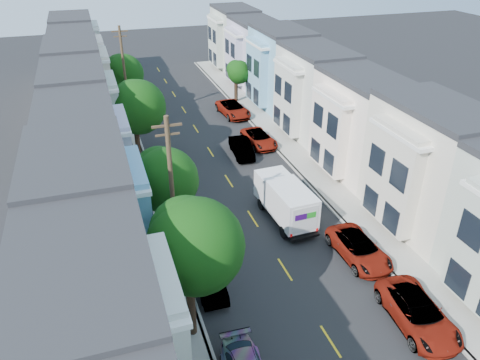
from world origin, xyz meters
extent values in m
plane|color=black|center=(0.00, 0.00, 0.00)|extent=(160.00, 160.00, 0.00)
cube|color=black|center=(0.00, 15.00, 0.01)|extent=(12.00, 70.00, 0.02)
cube|color=gray|center=(-6.05, 15.00, 0.07)|extent=(0.30, 70.00, 0.15)
cube|color=gray|center=(6.05, 15.00, 0.07)|extent=(0.30, 70.00, 0.15)
cube|color=gray|center=(-7.35, 15.00, 0.07)|extent=(2.60, 70.00, 0.15)
cube|color=gray|center=(7.35, 15.00, 0.07)|extent=(2.60, 70.00, 0.15)
cube|color=gold|center=(0.00, 15.00, 0.00)|extent=(0.12, 70.00, 0.01)
cube|color=white|center=(-11.15, 15.00, 0.00)|extent=(5.00, 70.00, 8.50)
cube|color=white|center=(11.15, 15.00, 0.00)|extent=(5.00, 70.00, 8.50)
cylinder|color=black|center=(-6.60, -3.30, 1.97)|extent=(0.44, 0.44, 3.93)
sphere|color=black|center=(-6.30, -3.30, 5.58)|extent=(4.70, 4.70, 4.70)
cylinder|color=black|center=(-6.60, 4.90, 1.69)|extent=(0.44, 0.44, 3.39)
sphere|color=black|center=(-6.30, 4.90, 4.84)|extent=(4.16, 4.16, 4.16)
cylinder|color=black|center=(-6.60, 17.91, 1.76)|extent=(0.44, 0.44, 3.53)
sphere|color=black|center=(-6.30, 17.91, 5.17)|extent=(4.70, 4.70, 4.70)
cylinder|color=black|center=(-6.60, 30.77, 1.53)|extent=(0.44, 0.44, 3.06)
sphere|color=black|center=(-6.30, 30.77, 4.57)|extent=(4.32, 4.32, 4.32)
cylinder|color=black|center=(6.60, 30.79, 1.32)|extent=(0.44, 0.44, 2.64)
sphere|color=black|center=(6.90, 30.79, 3.60)|extent=(2.75, 2.75, 2.75)
cylinder|color=#42301E|center=(-6.30, 2.00, 5.00)|extent=(0.26, 0.26, 10.00)
cube|color=#42301E|center=(-6.30, 2.00, 9.60)|extent=(1.60, 0.12, 0.12)
cylinder|color=#42301E|center=(-6.30, 28.00, 5.00)|extent=(0.26, 0.26, 10.00)
cube|color=#42301E|center=(-6.30, 28.00, 9.60)|extent=(1.60, 0.12, 0.12)
cube|color=silver|center=(2.18, 4.37, 1.79)|extent=(2.30, 4.13, 2.26)
cube|color=silver|center=(2.18, 7.39, 1.70)|extent=(2.30, 1.92, 2.07)
cube|color=black|center=(2.18, 5.23, 0.55)|extent=(2.12, 5.93, 0.23)
cube|color=#2D0A51|center=(1.84, 2.31, 2.06)|extent=(0.86, 0.04, 0.42)
cube|color=#198C1E|center=(2.61, 2.31, 2.06)|extent=(0.67, 0.04, 0.42)
cylinder|color=black|center=(1.14, 3.24, 0.43)|extent=(0.27, 0.86, 0.86)
cylinder|color=black|center=(3.21, 3.24, 0.43)|extent=(0.27, 0.86, 0.86)
cylinder|color=black|center=(1.14, 7.11, 0.43)|extent=(0.27, 0.86, 0.86)
cylinder|color=black|center=(3.21, 7.11, 0.43)|extent=(0.27, 0.86, 0.86)
imported|color=black|center=(2.57, 16.42, 0.74)|extent=(1.90, 4.53, 1.48)
imported|color=#BABABB|center=(-4.90, -0.19, 0.69)|extent=(1.55, 4.16, 1.38)
imported|color=#3B0E07|center=(-4.90, 10.46, 0.62)|extent=(2.25, 4.57, 1.25)
imported|color=#434648|center=(4.90, -6.32, 0.77)|extent=(2.97, 5.69, 1.53)
imported|color=silver|center=(4.90, -0.38, 0.72)|extent=(2.50, 5.24, 1.44)
imported|color=black|center=(4.90, 18.10, 0.68)|extent=(2.60, 5.05, 1.36)
imported|color=black|center=(4.90, 26.52, 0.76)|extent=(3.05, 5.69, 1.52)
camera|label=1|loc=(-9.71, -20.79, 18.79)|focal=35.00mm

